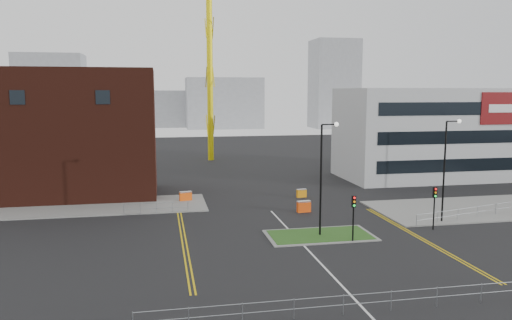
{
  "coord_description": "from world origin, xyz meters",
  "views": [
    {
      "loc": [
        -10.5,
        -29.34,
        11.53
      ],
      "look_at": [
        -1.41,
        17.55,
        5.0
      ],
      "focal_mm": 35.0,
      "sensor_mm": 36.0,
      "label": 1
    }
  ],
  "objects": [
    {
      "name": "centre_line",
      "position": [
        0.0,
        2.0,
        0.01
      ],
      "size": [
        0.15,
        30.0,
        0.01
      ],
      "primitive_type": "cube",
      "color": "silver",
      "rests_on": "ground"
    },
    {
      "name": "grass_island",
      "position": [
        2.0,
        8.0,
        0.06
      ],
      "size": [
        8.0,
        4.0,
        0.12
      ],
      "primitive_type": "cube",
      "color": "#25511B",
      "rests_on": "ground"
    },
    {
      "name": "railing_left",
      "position": [
        -11.0,
        18.0,
        0.74
      ],
      "size": [
        6.05,
        0.05,
        1.1
      ],
      "color": "gray",
      "rests_on": "ground"
    },
    {
      "name": "pavement_left",
      "position": [
        -20.0,
        22.0,
        0.06
      ],
      "size": [
        28.0,
        8.0,
        0.12
      ],
      "primitive_type": "cube",
      "color": "slate",
      "rests_on": "ground"
    },
    {
      "name": "skyline_b",
      "position": [
        10.0,
        130.0,
        8.0
      ],
      "size": [
        24.0,
        12.0,
        16.0
      ],
      "primitive_type": "cube",
      "color": "gray",
      "rests_on": "ground"
    },
    {
      "name": "skyline_c",
      "position": [
        45.0,
        125.0,
        14.0
      ],
      "size": [
        14.0,
        12.0,
        28.0
      ],
      "primitive_type": "cube",
      "color": "gray",
      "rests_on": "ground"
    },
    {
      "name": "streetlamp_right_near",
      "position": [
        14.22,
        10.0,
        5.41
      ],
      "size": [
        1.46,
        0.36,
        9.18
      ],
      "color": "black",
      "rests_on": "ground"
    },
    {
      "name": "yellow_right_a",
      "position": [
        9.5,
        6.0,
        0.01
      ],
      "size": [
        0.12,
        20.0,
        0.01
      ],
      "primitive_type": "cube",
      "color": "gold",
      "rests_on": "ground"
    },
    {
      "name": "railing_front",
      "position": [
        0.0,
        -6.0,
        0.78
      ],
      "size": [
        24.05,
        0.05,
        1.1
      ],
      "color": "gray",
      "rests_on": "ground"
    },
    {
      "name": "skyline_d",
      "position": [
        -8.0,
        140.0,
        6.0
      ],
      "size": [
        30.0,
        12.0,
        12.0
      ],
      "primitive_type": "cube",
      "color": "gray",
      "rests_on": "ground"
    },
    {
      "name": "traffic_light_island",
      "position": [
        4.0,
        5.98,
        2.57
      ],
      "size": [
        0.28,
        0.33,
        3.65
      ],
      "color": "black",
      "rests_on": "ground"
    },
    {
      "name": "railing_right",
      "position": [
        20.5,
        11.5,
        0.78
      ],
      "size": [
        19.05,
        5.05,
        1.1
      ],
      "color": "gray",
      "rests_on": "ground"
    },
    {
      "name": "skyline_a",
      "position": [
        -40.0,
        120.0,
        11.0
      ],
      "size": [
        18.0,
        12.0,
        22.0
      ],
      "primitive_type": "cube",
      "color": "gray",
      "rests_on": "ground"
    },
    {
      "name": "brick_building",
      "position": [
        -22.97,
        28.0,
        6.85
      ],
      "size": [
        24.2,
        10.07,
        14.24
      ],
      "color": "#421910",
      "rests_on": "ground"
    },
    {
      "name": "barrier_right",
      "position": [
        4.7,
        22.66,
        0.5
      ],
      "size": [
        1.14,
        0.54,
        0.92
      ],
      "color": "orange",
      "rests_on": "ground"
    },
    {
      "name": "traffic_light_right",
      "position": [
        12.0,
        7.98,
        2.57
      ],
      "size": [
        0.28,
        0.33,
        3.65
      ],
      "color": "black",
      "rests_on": "ground"
    },
    {
      "name": "island_kerb",
      "position": [
        2.0,
        8.0,
        0.04
      ],
      "size": [
        8.6,
        4.6,
        0.08
      ],
      "primitive_type": "cube",
      "color": "slate",
      "rests_on": "ground"
    },
    {
      "name": "yellow_right_b",
      "position": [
        9.8,
        6.0,
        0.01
      ],
      "size": [
        0.12,
        20.0,
        0.01
      ],
      "primitive_type": "cube",
      "color": "gold",
      "rests_on": "ground"
    },
    {
      "name": "barrier_mid",
      "position": [
        3.0,
        16.0,
        0.61
      ],
      "size": [
        1.37,
        0.6,
        1.11
      ],
      "color": "#F94C0D",
      "rests_on": "ground"
    },
    {
      "name": "office_block",
      "position": [
        26.01,
        31.97,
        6.0
      ],
      "size": [
        25.0,
        12.2,
        12.0
      ],
      "color": "#B5B8BB",
      "rests_on": "ground"
    },
    {
      "name": "yellow_left_a",
      "position": [
        -9.0,
        10.0,
        0.01
      ],
      "size": [
        0.12,
        24.0,
        0.01
      ],
      "primitive_type": "cube",
      "color": "gold",
      "rests_on": "ground"
    },
    {
      "name": "pavement_right",
      "position": [
        22.0,
        14.0,
        0.06
      ],
      "size": [
        24.0,
        10.0,
        0.12
      ],
      "primitive_type": "cube",
      "color": "slate",
      "rests_on": "ground"
    },
    {
      "name": "yellow_left_b",
      "position": [
        -8.7,
        10.0,
        0.01
      ],
      "size": [
        0.12,
        24.0,
        0.01
      ],
      "primitive_type": "cube",
      "color": "gold",
      "rests_on": "ground"
    },
    {
      "name": "barrier_left",
      "position": [
        -7.97,
        22.94,
        0.59
      ],
      "size": [
        1.34,
        0.66,
        1.08
      ],
      "color": "#FF570E",
      "rests_on": "ground"
    },
    {
      "name": "streetlamp_island",
      "position": [
        2.22,
        8.0,
        5.41
      ],
      "size": [
        1.46,
        0.36,
        9.18
      ],
      "color": "black",
      "rests_on": "ground"
    },
    {
      "name": "ground",
      "position": [
        0.0,
        0.0,
        0.0
      ],
      "size": [
        200.0,
        200.0,
        0.0
      ],
      "primitive_type": "plane",
      "color": "black",
      "rests_on": "ground"
    }
  ]
}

